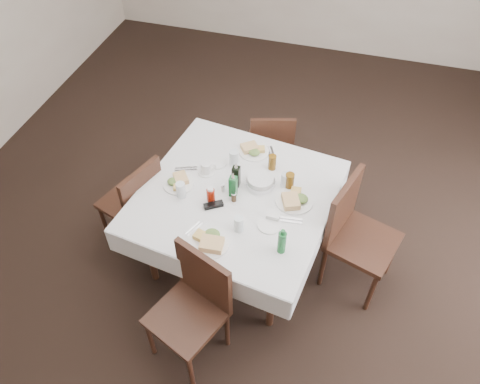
{
  "coord_description": "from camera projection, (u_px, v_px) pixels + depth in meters",
  "views": [
    {
      "loc": [
        0.59,
        -2.55,
        3.4
      ],
      "look_at": [
        -0.09,
        -0.21,
        0.8
      ],
      "focal_mm": 35.0,
      "sensor_mm": 36.0,
      "label": 1
    }
  ],
  "objects": [
    {
      "name": "side_plate_a",
      "position": [
        217.0,
        163.0,
        3.84
      ],
      "size": [
        0.16,
        0.16,
        0.01
      ],
      "color": "white",
      "rests_on": "dining_table"
    },
    {
      "name": "dining_table",
      "position": [
        236.0,
        200.0,
        3.66
      ],
      "size": [
        1.62,
        1.62,
        0.76
      ],
      "color": "black",
      "rests_on": "ground"
    },
    {
      "name": "ground_plane",
      "position": [
        255.0,
        238.0,
        4.27
      ],
      "size": [
        7.0,
        7.0,
        0.0
      ],
      "primitive_type": "plane",
      "color": "black"
    },
    {
      "name": "meal_east",
      "position": [
        295.0,
        199.0,
        3.53
      ],
      "size": [
        0.29,
        0.29,
        0.06
      ],
      "color": "white",
      "rests_on": "dining_table"
    },
    {
      "name": "water_s",
      "position": [
        239.0,
        224.0,
        3.32
      ],
      "size": [
        0.07,
        0.07,
        0.13
      ],
      "color": "silver",
      "rests_on": "dining_table"
    },
    {
      "name": "cutlery_w",
      "position": [
        186.0,
        169.0,
        3.79
      ],
      "size": [
        0.19,
        0.11,
        0.01
      ],
      "color": "silver",
      "rests_on": "dining_table"
    },
    {
      "name": "side_plate_b",
      "position": [
        269.0,
        225.0,
        3.39
      ],
      "size": [
        0.18,
        0.18,
        0.01
      ],
      "color": "white",
      "rests_on": "dining_table"
    },
    {
      "name": "chair_south",
      "position": [
        195.0,
        302.0,
        3.2
      ],
      "size": [
        0.59,
        0.59,
        0.97
      ],
      "color": "black",
      "rests_on": "ground"
    },
    {
      "name": "oil_cruet_green",
      "position": [
        233.0,
        186.0,
        3.53
      ],
      "size": [
        0.06,
        0.06,
        0.23
      ],
      "color": "#17642A",
      "rests_on": "dining_table"
    },
    {
      "name": "cutlery_n",
      "position": [
        271.0,
        154.0,
        3.91
      ],
      "size": [
        0.13,
        0.2,
        0.01
      ],
      "color": "silver",
      "rests_on": "dining_table"
    },
    {
      "name": "chair_east",
      "position": [
        354.0,
        229.0,
        3.59
      ],
      "size": [
        0.61,
        0.61,
        1.02
      ],
      "color": "black",
      "rests_on": "ground"
    },
    {
      "name": "iced_tea_b",
      "position": [
        290.0,
        181.0,
        3.6
      ],
      "size": [
        0.07,
        0.07,
        0.14
      ],
      "color": "brown",
      "rests_on": "dining_table"
    },
    {
      "name": "iced_tea_a",
      "position": [
        272.0,
        162.0,
        3.75
      ],
      "size": [
        0.06,
        0.06,
        0.13
      ],
      "color": "brown",
      "rests_on": "dining_table"
    },
    {
      "name": "meal_west",
      "position": [
        178.0,
        182.0,
        3.66
      ],
      "size": [
        0.24,
        0.24,
        0.05
      ],
      "color": "white",
      "rests_on": "dining_table"
    },
    {
      "name": "pepper_shaker",
      "position": [
        234.0,
        197.0,
        3.53
      ],
      "size": [
        0.04,
        0.04,
        0.09
      ],
      "color": "#3B2917",
      "rests_on": "dining_table"
    },
    {
      "name": "cutlery_e",
      "position": [
        288.0,
        220.0,
        3.42
      ],
      "size": [
        0.2,
        0.07,
        0.01
      ],
      "color": "silver",
      "rests_on": "dining_table"
    },
    {
      "name": "chair_west",
      "position": [
        136.0,
        200.0,
        3.89
      ],
      "size": [
        0.55,
        0.55,
        0.91
      ],
      "color": "black",
      "rests_on": "ground"
    },
    {
      "name": "room_shell",
      "position": [
        262.0,
        76.0,
        3.02
      ],
      "size": [
        6.04,
        7.04,
        2.8
      ],
      "color": "beige",
      "rests_on": "ground"
    },
    {
      "name": "coffee_mug",
      "position": [
        207.0,
        168.0,
        3.74
      ],
      "size": [
        0.14,
        0.14,
        0.1
      ],
      "color": "white",
      "rests_on": "dining_table"
    },
    {
      "name": "cutlery_s",
      "position": [
        194.0,
        229.0,
        3.37
      ],
      "size": [
        0.09,
        0.16,
        0.01
      ],
      "color": "silver",
      "rests_on": "dining_table"
    },
    {
      "name": "meal_north",
      "position": [
        253.0,
        150.0,
        3.92
      ],
      "size": [
        0.25,
        0.25,
        0.06
      ],
      "color": "white",
      "rests_on": "dining_table"
    },
    {
      "name": "meal_south",
      "position": [
        209.0,
        241.0,
        3.26
      ],
      "size": [
        0.3,
        0.3,
        0.07
      ],
      "color": "white",
      "rests_on": "dining_table"
    },
    {
      "name": "ketchup_bottle",
      "position": [
        211.0,
        195.0,
        3.51
      ],
      "size": [
        0.06,
        0.06,
        0.14
      ],
      "color": "maroon",
      "rests_on": "dining_table"
    },
    {
      "name": "sunglasses",
      "position": [
        213.0,
        205.0,
        3.5
      ],
      "size": [
        0.15,
        0.12,
        0.03
      ],
      "color": "black",
      "rests_on": "dining_table"
    },
    {
      "name": "water_n",
      "position": [
        234.0,
        158.0,
        3.77
      ],
      "size": [
        0.08,
        0.08,
        0.15
      ],
      "color": "silver",
      "rests_on": "dining_table"
    },
    {
      "name": "salt_shaker",
      "position": [
        223.0,
        187.0,
        3.6
      ],
      "size": [
        0.03,
        0.03,
        0.07
      ],
      "color": "white",
      "rests_on": "dining_table"
    },
    {
      "name": "oil_cruet_dark",
      "position": [
        236.0,
        175.0,
        3.6
      ],
      "size": [
        0.06,
        0.06,
        0.24
      ],
      "color": "black",
      "rests_on": "dining_table"
    },
    {
      "name": "water_w",
      "position": [
        181.0,
        190.0,
        3.54
      ],
      "size": [
        0.07,
        0.07,
        0.13
      ],
      "color": "silver",
      "rests_on": "dining_table"
    },
    {
      "name": "chair_north",
      "position": [
        271.0,
        144.0,
        4.43
      ],
      "size": [
        0.5,
        0.5,
        0.85
      ],
      "color": "black",
      "rests_on": "ground"
    },
    {
      "name": "bread_basket",
      "position": [
        260.0,
        181.0,
        3.65
      ],
      "size": [
        0.23,
        0.23,
        0.08
      ],
      "color": "silver",
      "rests_on": "dining_table"
    },
    {
      "name": "sugar_caddy",
      "position": [
        273.0,
        217.0,
        3.42
      ],
      "size": [
        0.1,
        0.06,
        0.05
      ],
      "color": "white",
      "rests_on": "dining_table"
    },
    {
      "name": "green_bottle",
      "position": [
        282.0,
        242.0,
        3.17
      ],
      "size": [
        0.06,
        0.06,
        0.22
      ],
      "color": "#17642A",
      "rests_on": "dining_table"
    },
    {
      "name": "water_e",
      "position": [
        285.0,
        180.0,
        3.62
      ],
      "size": [
        0.07,
        0.07,
        0.13
      ],
      "color": "silver",
      "rests_on": "dining_table"
    }
  ]
}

